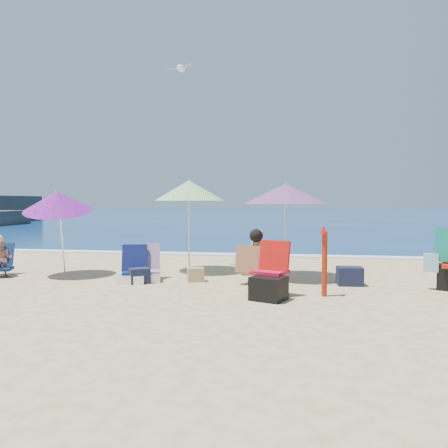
# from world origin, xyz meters

# --- Properties ---
(ground) EXTENTS (120.00, 120.00, 0.00)m
(ground) POSITION_xyz_m (0.00, 0.00, 0.00)
(ground) COLOR #D8BC84
(ground) RESTS_ON ground
(sea) EXTENTS (120.00, 80.00, 0.12)m
(sea) POSITION_xyz_m (0.00, 45.00, -0.05)
(sea) COLOR navy
(sea) RESTS_ON ground
(foam) EXTENTS (120.00, 0.50, 0.04)m
(foam) POSITION_xyz_m (0.00, 5.10, 0.02)
(foam) COLOR white
(foam) RESTS_ON ground
(umbrella_turquoise) EXTENTS (1.89, 1.89, 1.90)m
(umbrella_turquoise) POSITION_xyz_m (0.83, 1.61, 1.67)
(umbrella_turquoise) COLOR silver
(umbrella_turquoise) RESTS_ON ground
(umbrella_striped) EXTENTS (1.66, 1.66, 2.01)m
(umbrella_striped) POSITION_xyz_m (-1.24, 2.12, 1.76)
(umbrella_striped) COLOR silver
(umbrella_striped) RESTS_ON ground
(umbrella_blue) EXTENTS (1.70, 1.74, 1.86)m
(umbrella_blue) POSITION_xyz_m (-3.74, 1.12, 1.53)
(umbrella_blue) COLOR white
(umbrella_blue) RESTS_ON ground
(furled_umbrella) EXTENTS (0.15, 0.17, 1.15)m
(furled_umbrella) POSITION_xyz_m (1.49, 0.02, 0.63)
(furled_umbrella) COLOR #A5220B
(furled_umbrella) RESTS_ON ground
(chair_navy) EXTENTS (0.65, 0.78, 0.69)m
(chair_navy) POSITION_xyz_m (-2.01, 0.74, 0.18)
(chair_navy) COLOR #0C1C46
(chair_navy) RESTS_ON ground
(chair_rainbow) EXTENTS (0.65, 0.75, 0.70)m
(chair_rainbow) POSITION_xyz_m (-1.79, 0.93, 0.19)
(chair_rainbow) COLOR #E04F5E
(chair_rainbow) RESTS_ON ground
(camp_chair_left) EXTENTS (0.65, 0.94, 0.89)m
(camp_chair_left) POSITION_xyz_m (0.63, -0.29, 0.27)
(camp_chair_left) COLOR red
(camp_chair_left) RESTS_ON ground
(person_center) EXTENTS (0.73, 0.68, 1.02)m
(person_center) POSITION_xyz_m (0.34, 0.90, 0.50)
(person_center) COLOR tan
(person_center) RESTS_ON ground
(person_left) EXTENTS (0.71, 0.77, 0.84)m
(person_left) POSITION_xyz_m (-4.83, 0.88, 0.38)
(person_left) COLOR tan
(person_left) RESTS_ON ground
(bag_navy_a) EXTENTS (0.45, 0.42, 0.28)m
(bag_navy_a) POSITION_xyz_m (-1.84, 0.63, 0.14)
(bag_navy_a) COLOR #181E36
(bag_navy_a) RESTS_ON ground
(bag_black_a) EXTENTS (0.34, 0.27, 0.24)m
(bag_black_a) POSITION_xyz_m (-2.41, 1.89, 0.12)
(bag_black_a) COLOR black
(bag_black_a) RESTS_ON ground
(bag_tan) EXTENTS (0.37, 0.32, 0.26)m
(bag_tan) POSITION_xyz_m (-0.84, 0.97, 0.13)
(bag_tan) COLOR tan
(bag_tan) RESTS_ON ground
(bag_navy_b) EXTENTS (0.47, 0.37, 0.33)m
(bag_navy_b) POSITION_xyz_m (2.01, 1.06, 0.17)
(bag_navy_b) COLOR #161A32
(bag_navy_b) RESTS_ON ground
(seagull) EXTENTS (0.73, 0.39, 0.14)m
(seagull) POSITION_xyz_m (-1.53, 2.55, 4.48)
(seagull) COLOR white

